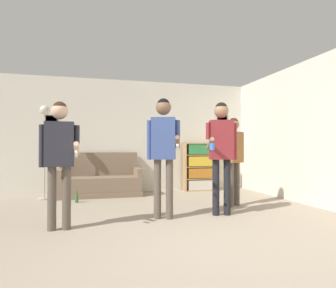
{
  "coord_description": "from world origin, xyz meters",
  "views": [
    {
      "loc": [
        -1.18,
        -2.82,
        1.06
      ],
      "look_at": [
        0.13,
        2.21,
        1.13
      ],
      "focal_mm": 32.0,
      "sensor_mm": 36.0,
      "label": 1
    }
  ],
  "objects_px": {
    "person_player_foreground_center": "(163,143)",
    "bottle_on_floor": "(77,198)",
    "bookshelf": "(201,167)",
    "person_player_foreground_left": "(59,151)",
    "couch": "(100,182)",
    "floor_lamp": "(45,133)",
    "person_spectator_near_bookshelf": "(234,152)",
    "person_watcher_holding_cup": "(221,145)"
  },
  "relations": [
    {
      "from": "person_player_foreground_center",
      "to": "bottle_on_floor",
      "type": "distance_m",
      "value": 2.39
    },
    {
      "from": "person_player_foreground_center",
      "to": "bookshelf",
      "type": "bearing_deg",
      "value": 58.96
    },
    {
      "from": "person_player_foreground_left",
      "to": "bottle_on_floor",
      "type": "distance_m",
      "value": 2.18
    },
    {
      "from": "couch",
      "to": "bottle_on_floor",
      "type": "height_order",
      "value": "couch"
    },
    {
      "from": "floor_lamp",
      "to": "person_player_foreground_center",
      "type": "distance_m",
      "value": 3.03
    },
    {
      "from": "couch",
      "to": "person_player_foreground_center",
      "type": "bearing_deg",
      "value": -71.14
    },
    {
      "from": "bookshelf",
      "to": "person_spectator_near_bookshelf",
      "type": "height_order",
      "value": "person_spectator_near_bookshelf"
    },
    {
      "from": "floor_lamp",
      "to": "person_player_foreground_left",
      "type": "relative_size",
      "value": 1.17
    },
    {
      "from": "person_player_foreground_left",
      "to": "person_spectator_near_bookshelf",
      "type": "height_order",
      "value": "person_player_foreground_left"
    },
    {
      "from": "person_player_foreground_center",
      "to": "person_watcher_holding_cup",
      "type": "relative_size",
      "value": 1.01
    },
    {
      "from": "floor_lamp",
      "to": "bottle_on_floor",
      "type": "bearing_deg",
      "value": -40.56
    },
    {
      "from": "bookshelf",
      "to": "person_watcher_holding_cup",
      "type": "xyz_separation_m",
      "value": [
        -0.67,
        -2.69,
        0.52
      ]
    },
    {
      "from": "bookshelf",
      "to": "person_spectator_near_bookshelf",
      "type": "xyz_separation_m",
      "value": [
        -0.13,
        -2.05,
        0.4
      ]
    },
    {
      "from": "floor_lamp",
      "to": "person_spectator_near_bookshelf",
      "type": "xyz_separation_m",
      "value": [
        3.46,
        -1.63,
        -0.39
      ]
    },
    {
      "from": "person_player_foreground_center",
      "to": "couch",
      "type": "bearing_deg",
      "value": 108.86
    },
    {
      "from": "person_spectator_near_bookshelf",
      "to": "floor_lamp",
      "type": "bearing_deg",
      "value": 154.72
    },
    {
      "from": "person_spectator_near_bookshelf",
      "to": "bottle_on_floor",
      "type": "xyz_separation_m",
      "value": [
        -2.8,
        1.07,
        -0.89
      ]
    },
    {
      "from": "person_player_foreground_left",
      "to": "bottle_on_floor",
      "type": "height_order",
      "value": "person_player_foreground_left"
    },
    {
      "from": "couch",
      "to": "bookshelf",
      "type": "relative_size",
      "value": 1.53
    },
    {
      "from": "bookshelf",
      "to": "person_spectator_near_bookshelf",
      "type": "bearing_deg",
      "value": -93.78
    },
    {
      "from": "couch",
      "to": "floor_lamp",
      "type": "bearing_deg",
      "value": -168.93
    },
    {
      "from": "bookshelf",
      "to": "floor_lamp",
      "type": "xyz_separation_m",
      "value": [
        -3.6,
        -0.41,
        0.78
      ]
    },
    {
      "from": "person_player_foreground_left",
      "to": "person_player_foreground_center",
      "type": "distance_m",
      "value": 1.47
    },
    {
      "from": "floor_lamp",
      "to": "person_player_foreground_center",
      "type": "xyz_separation_m",
      "value": [
        1.98,
        -2.28,
        -0.24
      ]
    },
    {
      "from": "person_player_foreground_left",
      "to": "person_player_foreground_center",
      "type": "xyz_separation_m",
      "value": [
        1.45,
        0.26,
        0.11
      ]
    },
    {
      "from": "person_player_foreground_left",
      "to": "person_player_foreground_center",
      "type": "bearing_deg",
      "value": 9.99
    },
    {
      "from": "person_player_foreground_left",
      "to": "couch",
      "type": "bearing_deg",
      "value": 77.81
    },
    {
      "from": "bookshelf",
      "to": "bottle_on_floor",
      "type": "distance_m",
      "value": 3.13
    },
    {
      "from": "couch",
      "to": "person_player_foreground_left",
      "type": "bearing_deg",
      "value": -102.19
    },
    {
      "from": "floor_lamp",
      "to": "person_player_foreground_left",
      "type": "bearing_deg",
      "value": -78.18
    },
    {
      "from": "couch",
      "to": "person_player_foreground_center",
      "type": "height_order",
      "value": "person_player_foreground_center"
    },
    {
      "from": "bookshelf",
      "to": "floor_lamp",
      "type": "height_order",
      "value": "floor_lamp"
    },
    {
      "from": "person_watcher_holding_cup",
      "to": "couch",
      "type": "bearing_deg",
      "value": 125.76
    },
    {
      "from": "floor_lamp",
      "to": "bottle_on_floor",
      "type": "distance_m",
      "value": 1.55
    },
    {
      "from": "person_player_foreground_center",
      "to": "bottle_on_floor",
      "type": "height_order",
      "value": "person_player_foreground_center"
    },
    {
      "from": "couch",
      "to": "person_spectator_near_bookshelf",
      "type": "relative_size",
      "value": 1.12
    },
    {
      "from": "person_player_foreground_left",
      "to": "floor_lamp",
      "type": "bearing_deg",
      "value": 101.82
    },
    {
      "from": "person_spectator_near_bookshelf",
      "to": "bottle_on_floor",
      "type": "distance_m",
      "value": 3.13
    },
    {
      "from": "couch",
      "to": "person_spectator_near_bookshelf",
      "type": "bearing_deg",
      "value": -38.44
    },
    {
      "from": "floor_lamp",
      "to": "bottle_on_floor",
      "type": "xyz_separation_m",
      "value": [
        0.66,
        -0.57,
        -1.28
      ]
    },
    {
      "from": "floor_lamp",
      "to": "person_watcher_holding_cup",
      "type": "height_order",
      "value": "floor_lamp"
    },
    {
      "from": "couch",
      "to": "person_spectator_near_bookshelf",
      "type": "height_order",
      "value": "person_spectator_near_bookshelf"
    }
  ]
}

